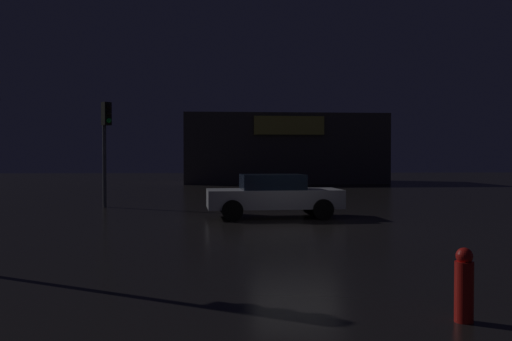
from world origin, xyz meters
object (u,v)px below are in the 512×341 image
at_px(traffic_signal_main, 106,133).
at_px(car_near, 273,195).
at_px(store_building, 282,149).
at_px(fire_hydrant, 464,285).

relative_size(traffic_signal_main, car_near, 0.94).
height_order(store_building, car_near, store_building).
relative_size(traffic_signal_main, fire_hydrant, 4.75).
xyz_separation_m(store_building, fire_hydrant, (-2.60, -38.37, -2.30)).
distance_m(car_near, fire_hydrant, 11.53).
height_order(store_building, fire_hydrant, store_building).
bearing_deg(store_building, car_near, -97.66).
relative_size(store_building, fire_hydrant, 17.91).
relative_size(store_building, car_near, 3.54).
bearing_deg(store_building, traffic_signal_main, -113.49).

